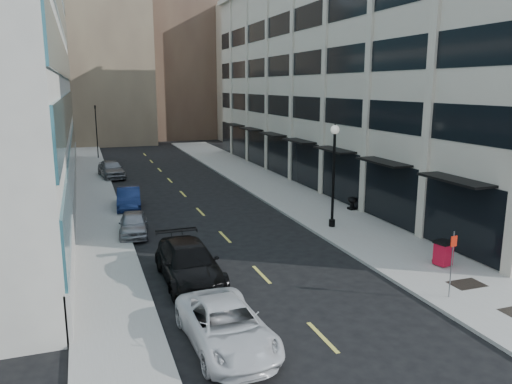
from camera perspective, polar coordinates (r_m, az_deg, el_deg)
ground at (r=16.03m, az=11.00°, el=-19.17°), size 160.00×160.00×0.00m
sidewalk_right at (r=35.90m, az=5.37°, el=-1.17°), size 5.00×80.00×0.15m
sidewalk_left at (r=32.77m, az=-17.53°, el=-2.98°), size 3.00×80.00×0.15m
building_right at (r=45.62m, az=12.92°, el=12.68°), size 15.30×46.50×18.25m
skyline_tan_near at (r=80.00m, az=-17.65°, el=15.62°), size 14.00×18.00×28.00m
skyline_brown at (r=85.54m, az=-9.44°, el=17.76°), size 12.00×16.00×34.00m
skyline_tan_far at (r=90.03m, az=-24.28°, el=12.76°), size 12.00×14.00×22.00m
skyline_stone at (r=81.72m, az=-1.40°, el=13.27°), size 10.00×14.00×20.00m
grate_far at (r=22.91m, az=22.95°, el=-9.65°), size 1.40×1.00×0.01m
road_centerline at (r=30.73m, az=-5.11°, el=-3.57°), size 0.15×68.20×0.01m
traffic_signal at (r=59.80m, az=-17.92°, el=9.04°), size 0.66×0.66×6.98m
car_white_van at (r=16.57m, az=-3.41°, el=-15.04°), size 2.59×5.24×1.43m
car_black_pickup at (r=21.69m, az=-7.66°, el=-8.08°), size 2.40×5.74×1.66m
car_silver_sedan at (r=28.89m, az=-13.82°, el=-3.54°), size 1.98×4.05×1.33m
car_blue_sedan at (r=35.15m, az=-14.34°, el=-0.71°), size 1.91×4.50×1.44m
car_grey_sedan at (r=47.37m, az=-16.21°, el=2.54°), size 2.52×5.03×1.64m
trash_bin at (r=24.54m, az=20.61°, el=-6.47°), size 0.85×0.88×1.17m
lamppost at (r=28.99m, az=8.88°, el=2.89°), size 0.50×0.50×6.07m
sign_post at (r=20.77m, az=21.53°, el=-6.79°), size 0.31×0.08×2.67m
urn_planter at (r=33.87m, az=10.94°, el=-1.10°), size 0.62×0.62×0.86m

